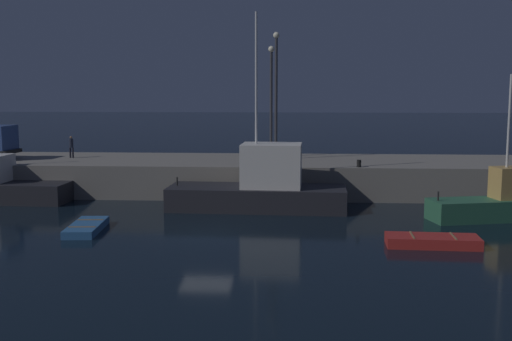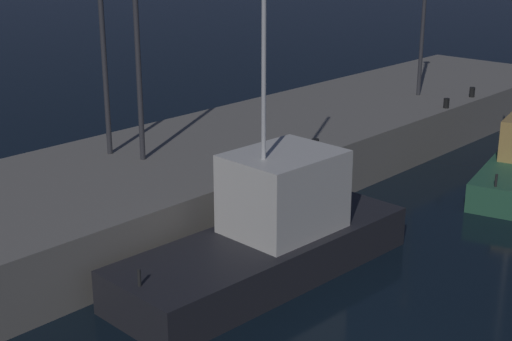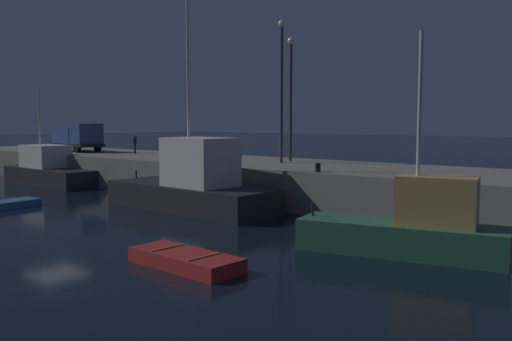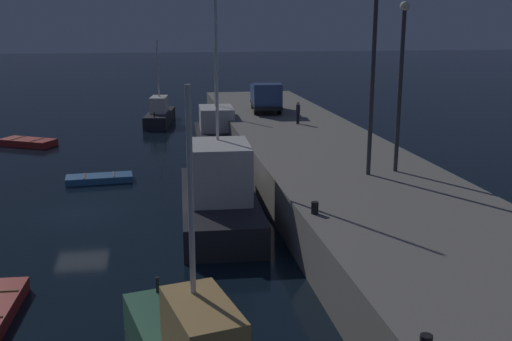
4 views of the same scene
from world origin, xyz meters
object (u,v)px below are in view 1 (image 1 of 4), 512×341
Objects in this scene: fishing_boat_white at (262,187)px; bollard_east at (359,164)px; dockworker at (71,146)px; fishing_trawler_red at (501,202)px; rowboat_white_mid at (432,241)px; lamp_post_east at (276,87)px; lamp_post_west at (271,93)px; dinghy_orange_near at (86,227)px.

bollard_east is (6.00, 2.99, 1.09)m from fishing_boat_white.
fishing_boat_white is at bearing -153.52° from bollard_east.
dockworker is at bearing 152.99° from fishing_boat_white.
dockworker is at bearing 161.24° from fishing_trawler_red.
rowboat_white_mid is 27.19m from dockworker.
fishing_trawler_red is 0.69× the size of fishing_boat_white.
lamp_post_east is 15.23m from dockworker.
lamp_post_west reaches higher than dockworker.
fishing_boat_white is 7.37× the size of dockworker.
dinghy_orange_near is at bearing -147.63° from bollard_east.
lamp_post_west is 5.09× the size of dockworker.
dockworker is at bearing 145.19° from rowboat_white_mid.
dinghy_orange_near is (-21.72, -4.12, -0.79)m from fishing_trawler_red.
rowboat_white_mid is 0.48× the size of lamp_post_east.
bollard_east is at bearing 100.98° from rowboat_white_mid.
dinghy_orange_near is 14.73m from dockworker.
fishing_trawler_red is 0.90× the size of lamp_post_east.
fishing_trawler_red is 22.13m from dinghy_orange_near.
dinghy_orange_near is at bearing -124.63° from lamp_post_east.
fishing_trawler_red reaches higher than rowboat_white_mid.
lamp_post_west is at bearing 59.34° from dinghy_orange_near.
dinghy_orange_near is 0.49× the size of lamp_post_west.
fishing_boat_white is 24.82× the size of bollard_east.
lamp_post_east is at bearing 84.84° from fishing_boat_white.
rowboat_white_mid is at bearing -45.36° from fishing_boat_white.
bollard_east is at bearing 144.76° from fishing_trawler_red.
rowboat_white_mid is 9.12× the size of bollard_east.
fishing_trawler_red is 8.94m from bollard_east.
lamp_post_west is at bearing 135.93° from bollard_east.
rowboat_white_mid is at bearing -34.81° from dockworker.
rowboat_white_mid is (8.19, -8.29, -1.10)m from fishing_boat_white.
fishing_boat_white is 2.72× the size of rowboat_white_mid.
lamp_post_east reaches higher than dinghy_orange_near.
fishing_trawler_red reaches higher than dinghy_orange_near.
rowboat_white_mid is at bearing -79.02° from bollard_east.
bollard_east reaches higher than dinghy_orange_near.
fishing_trawler_red is 2.01× the size of dinghy_orange_near.
lamp_post_east is at bearing 116.22° from rowboat_white_mid.
fishing_boat_white is 6.79m from bollard_east.
dockworker reaches higher than dinghy_orange_near.
bollard_east is at bearing -44.07° from lamp_post_west.
bollard_east is at bearing 32.37° from dinghy_orange_near.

